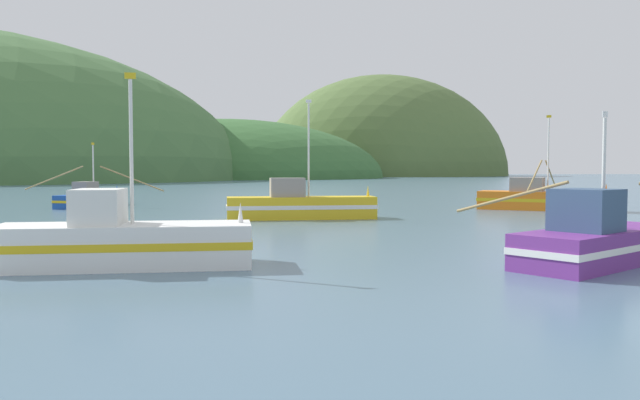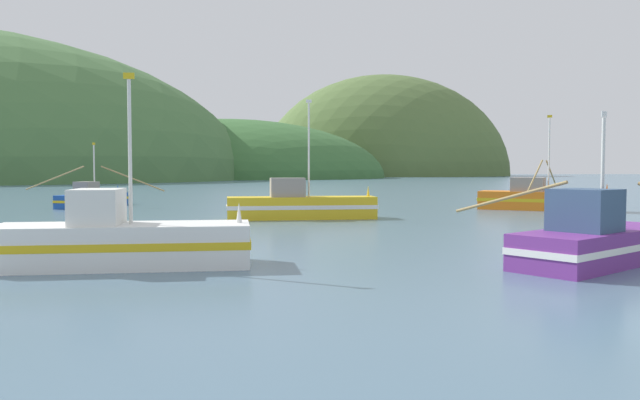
# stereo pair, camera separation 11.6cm
# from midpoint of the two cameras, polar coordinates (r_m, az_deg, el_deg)

# --- Properties ---
(hill_mid_right) EXTENTS (105.08, 84.06, 84.00)m
(hill_mid_right) POSITION_cam_midpoint_polar(r_m,az_deg,el_deg) (267.44, 5.67, 2.20)
(hill_mid_right) COLOR #516B38
(hill_mid_right) RESTS_ON ground
(hill_far_left) EXTENTS (102.32, 81.86, 38.11)m
(hill_far_left) POSITION_cam_midpoint_polar(r_m,az_deg,el_deg) (208.79, -8.34, 1.98)
(hill_far_left) COLOR #386633
(hill_far_left) RESTS_ON ground
(fishing_boat_yellow) EXTENTS (9.64, 2.28, 7.65)m
(fishing_boat_yellow) POSITION_cam_midpoint_polar(r_m,az_deg,el_deg) (40.67, -1.89, -0.48)
(fishing_boat_yellow) COLOR gold
(fishing_boat_yellow) RESTS_ON ground
(fishing_boat_purple) EXTENTS (7.94, 10.27, 5.21)m
(fishing_boat_purple) POSITION_cam_midpoint_polar(r_m,az_deg,el_deg) (23.54, 23.73, -3.37)
(fishing_boat_purple) COLOR #6B2D84
(fishing_boat_purple) RESTS_ON ground
(fishing_boat_white) EXTENTS (8.39, 2.67, 6.40)m
(fishing_boat_white) POSITION_cam_midpoint_polar(r_m,az_deg,el_deg) (21.94, -17.55, -3.59)
(fishing_boat_white) COLOR white
(fishing_boat_white) RESTS_ON ground
(fishing_boat_orange) EXTENTS (9.60, 14.33, 7.35)m
(fishing_boat_orange) POSITION_cam_midpoint_polar(r_m,az_deg,el_deg) (52.00, 19.28, 0.11)
(fishing_boat_orange) COLOR orange
(fishing_boat_orange) RESTS_ON ground
(fishing_boat_blue) EXTENTS (12.50, 8.03, 5.44)m
(fishing_boat_blue) POSITION_cam_midpoint_polar(r_m,az_deg,el_deg) (56.76, -19.98, 0.14)
(fishing_boat_blue) COLOR #19479E
(fishing_boat_blue) RESTS_ON ground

